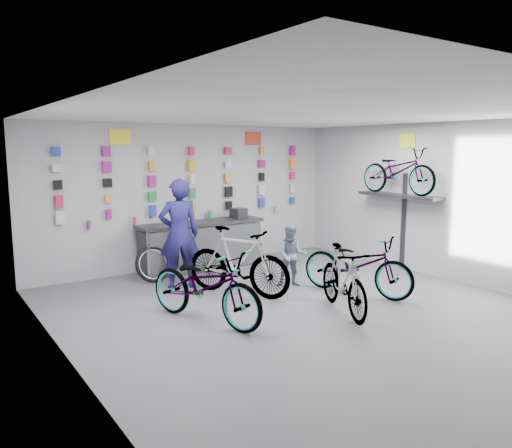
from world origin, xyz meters
TOP-DOWN VIEW (x-y plane):
  - floor at (0.00, 0.00)m, footprint 8.00×8.00m
  - ceiling at (0.00, 0.00)m, footprint 8.00×8.00m
  - wall_back at (0.00, 4.00)m, footprint 7.00×0.00m
  - wall_left at (-3.50, 0.00)m, footprint 0.00×8.00m
  - wall_right at (3.50, 0.00)m, footprint 0.00×8.00m
  - counter at (0.00, 3.54)m, footprint 2.70×0.66m
  - merch_wall at (0.01, 3.93)m, footprint 5.56×0.08m
  - wall_bracket at (3.33, 1.20)m, footprint 0.39×1.90m
  - sign_left at (-1.50, 3.98)m, footprint 0.42×0.02m
  - sign_right at (1.60, 3.98)m, footprint 0.42×0.02m
  - sign_side at (3.48, 1.20)m, footprint 0.02×0.40m
  - bike_left at (-1.51, 0.64)m, footprint 1.34×2.19m
  - bike_center at (0.42, -0.19)m, footprint 1.09×1.78m
  - bike_right at (1.33, 0.41)m, footprint 1.35×2.12m
  - bike_service at (-0.39, 1.53)m, footprint 1.42×1.99m
  - bike_wall at (3.25, 1.20)m, footprint 0.63×1.80m
  - clerk at (-1.02, 2.49)m, footprint 0.83×0.67m
  - customer at (0.72, 1.44)m, footprint 0.70×0.67m
  - spare_wheel at (-1.25, 3.17)m, footprint 0.71×0.31m
  - register at (0.91, 3.55)m, footprint 0.32×0.34m

SIDE VIEW (x-z plane):
  - floor at x=0.00m, z-range 0.00..0.00m
  - spare_wheel at x=-1.25m, z-range -0.01..0.68m
  - counter at x=0.00m, z-range -0.01..0.99m
  - bike_center at x=0.42m, z-range 0.00..1.03m
  - bike_right at x=1.33m, z-range 0.00..1.05m
  - bike_left at x=-1.51m, z-range 0.00..1.09m
  - customer at x=0.72m, z-range 0.00..1.14m
  - bike_service at x=-0.39m, z-range 0.00..1.18m
  - clerk at x=-1.02m, z-range 0.00..1.98m
  - register at x=0.91m, z-range 1.00..1.22m
  - wall_bracket at x=3.33m, z-range 0.46..2.46m
  - wall_back at x=0.00m, z-range -2.00..5.00m
  - wall_left at x=-3.50m, z-range -2.50..5.50m
  - wall_right at x=3.50m, z-range -2.50..5.50m
  - merch_wall at x=0.01m, z-range 1.01..2.57m
  - bike_wall at x=3.25m, z-range 1.58..2.53m
  - sign_side at x=3.48m, z-range 2.50..2.80m
  - sign_left at x=-1.50m, z-range 2.57..2.87m
  - sign_right at x=1.60m, z-range 2.57..2.87m
  - ceiling at x=0.00m, z-range 3.00..3.00m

